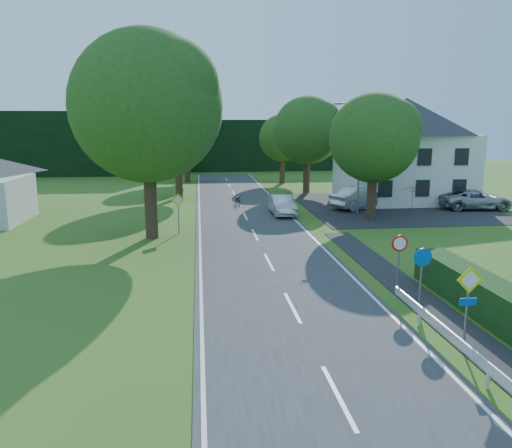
{
  "coord_description": "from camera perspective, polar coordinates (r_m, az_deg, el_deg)",
  "views": [
    {
      "loc": [
        -3.24,
        -4.71,
        6.53
      ],
      "look_at": [
        -0.49,
        19.15,
        1.67
      ],
      "focal_mm": 35.0,
      "sensor_mm": 36.0,
      "label": 1
    }
  ],
  "objects": [
    {
      "name": "road",
      "position": [
        25.76,
        0.87,
        -3.21
      ],
      "size": [
        7.0,
        80.0,
        0.04
      ],
      "primitive_type": "cube",
      "color": "#333335",
      "rests_on": "ground"
    },
    {
      "name": "parking_pad",
      "position": [
        41.19,
        15.24,
        1.94
      ],
      "size": [
        14.0,
        16.0,
        0.04
      ],
      "primitive_type": "cube",
      "color": "#242427",
      "rests_on": "ground"
    },
    {
      "name": "line_edge_left",
      "position": [
        25.55,
        -6.39,
        -3.34
      ],
      "size": [
        0.12,
        80.0,
        0.01
      ],
      "primitive_type": "cube",
      "color": "white",
      "rests_on": "road"
    },
    {
      "name": "line_edge_right",
      "position": [
        26.36,
        7.9,
        -2.92
      ],
      "size": [
        0.12,
        80.0,
        0.01
      ],
      "primitive_type": "cube",
      "color": "white",
      "rests_on": "road"
    },
    {
      "name": "line_centre",
      "position": [
        25.75,
        0.87,
        -3.15
      ],
      "size": [
        0.12,
        80.0,
        0.01
      ],
      "primitive_type": null,
      "color": "white",
      "rests_on": "road"
    },
    {
      "name": "tree_main",
      "position": [
        28.85,
        -12.24,
        9.77
      ],
      "size": [
        9.4,
        9.4,
        11.64
      ],
      "primitive_type": null,
      "color": "#1F4E17",
      "rests_on": "ground"
    },
    {
      "name": "tree_left_far",
      "position": [
        44.8,
        -8.91,
        8.43
      ],
      "size": [
        7.0,
        7.0,
        8.58
      ],
      "primitive_type": null,
      "color": "#1F4E17",
      "rests_on": "ground"
    },
    {
      "name": "tree_right_far",
      "position": [
        47.86,
        5.86,
        9.0
      ],
      "size": [
        7.4,
        7.4,
        9.09
      ],
      "primitive_type": null,
      "color": "#1F4E17",
      "rests_on": "ground"
    },
    {
      "name": "tree_left_back",
      "position": [
        56.78,
        -7.93,
        8.81
      ],
      "size": [
        6.6,
        6.6,
        8.07
      ],
      "primitive_type": null,
      "color": "#1F4E17",
      "rests_on": "ground"
    },
    {
      "name": "tree_right_back",
      "position": [
        55.56,
        3.04,
        8.58
      ],
      "size": [
        6.2,
        6.2,
        7.56
      ],
      "primitive_type": null,
      "color": "#1F4E17",
      "rests_on": "ground"
    },
    {
      "name": "tree_right_mid",
      "position": [
        34.83,
        13.26,
        7.45
      ],
      "size": [
        7.0,
        7.0,
        8.58
      ],
      "primitive_type": null,
      "color": "#1F4E17",
      "rests_on": "ground"
    },
    {
      "name": "treeline_left",
      "position": [
        71.2,
        -27.21,
        8.15
      ],
      "size": [
        44.0,
        6.0,
        8.0
      ],
      "primitive_type": "cube",
      "color": "black",
      "rests_on": "ground"
    },
    {
      "name": "treeline_right",
      "position": [
        71.66,
        2.49,
        9.0
      ],
      "size": [
        30.0,
        5.0,
        7.0
      ],
      "primitive_type": "cube",
      "color": "black",
      "rests_on": "ground"
    },
    {
      "name": "house_white",
      "position": [
        44.26,
        16.53,
        8.22
      ],
      "size": [
        10.6,
        8.4,
        8.6
      ],
      "color": "silver",
      "rests_on": "ground"
    },
    {
      "name": "streetlight",
      "position": [
        36.56,
        11.56,
        7.97
      ],
      "size": [
        2.03,
        0.18,
        8.0
      ],
      "color": "slate",
      "rests_on": "ground"
    },
    {
      "name": "sign_priority_right",
      "position": [
        15.5,
        23.12,
        -7.3
      ],
      "size": [
        0.78,
        0.09,
        2.59
      ],
      "color": "slate",
      "rests_on": "ground"
    },
    {
      "name": "sign_roundabout",
      "position": [
        18.08,
        18.43,
        -4.76
      ],
      "size": [
        0.64,
        0.08,
        2.37
      ],
      "color": "slate",
      "rests_on": "ground"
    },
    {
      "name": "sign_speed_limit",
      "position": [
        19.81,
        16.04,
        -2.93
      ],
      "size": [
        0.64,
        0.11,
        2.37
      ],
      "color": "slate",
      "rests_on": "ground"
    },
    {
      "name": "sign_priority_left",
      "position": [
        30.11,
        -8.89,
        2.1
      ],
      "size": [
        0.78,
        0.09,
        2.44
      ],
      "color": "slate",
      "rests_on": "ground"
    },
    {
      "name": "moving_car",
      "position": [
        36.11,
        2.98,
        2.2
      ],
      "size": [
        1.57,
        4.31,
        1.41
      ],
      "primitive_type": "imported",
      "rotation": [
        0.0,
        0.0,
        0.02
      ],
      "color": "silver",
      "rests_on": "road"
    },
    {
      "name": "motorcycle",
      "position": [
        40.34,
        -2.03,
        2.82
      ],
      "size": [
        0.76,
        1.76,
        0.9
      ],
      "primitive_type": "imported",
      "rotation": [
        0.0,
        0.0,
        0.1
      ],
      "color": "black",
      "rests_on": "road"
    },
    {
      "name": "parked_car_red",
      "position": [
        40.3,
        12.26,
        2.86
      ],
      "size": [
        3.92,
        1.59,
        1.33
      ],
      "primitive_type": "imported",
      "rotation": [
        0.0,
        0.0,
        1.58
      ],
      "color": "#62170A",
      "rests_on": "parking_pad"
    },
    {
      "name": "parked_car_silver_a",
      "position": [
        39.46,
        11.82,
        2.96
      ],
      "size": [
        5.35,
        3.91,
        1.68
      ],
      "primitive_type": "imported",
      "rotation": [
        0.0,
        0.0,
        2.05
      ],
      "color": "#B7B7BC",
      "rests_on": "parking_pad"
    },
    {
      "name": "parked_car_silver_b",
      "position": [
        41.85,
        23.87,
        2.56
      ],
      "size": [
        5.58,
        3.01,
        1.49
      ],
      "primitive_type": "imported",
      "rotation": [
        0.0,
        0.0,
        1.47
      ],
      "color": "#A4A3AA",
      "rests_on": "parking_pad"
    },
    {
      "name": "parasol",
      "position": [
        39.13,
        17.47,
        2.77
      ],
      "size": [
        2.56,
        2.59,
        1.91
      ],
      "primitive_type": "imported",
      "rotation": [
        0.0,
        0.0,
        0.26
      ],
      "color": "red",
      "rests_on": "parking_pad"
    }
  ]
}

